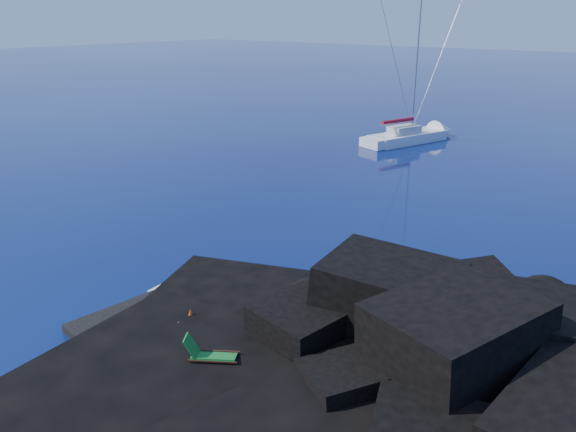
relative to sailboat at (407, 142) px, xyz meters
name	(u,v)px	position (x,y,z in m)	size (l,w,h in m)	color
ground	(107,313)	(5.98, -38.37, 0.00)	(400.00, 400.00, 0.00)	#030333
headland	(422,402)	(18.98, -35.37, 0.00)	(24.00, 24.00, 3.60)	black
beach	(188,345)	(10.48, -37.87, 0.00)	(8.50, 6.00, 0.70)	black
surf_foam	(274,304)	(10.98, -33.37, 0.00)	(10.00, 8.00, 0.06)	white
sailboat	(407,142)	(0.00, 0.00, 0.00)	(2.75, 13.10, 13.74)	white
deck_chair	(214,350)	(12.62, -38.52, 0.96)	(1.77, 0.77, 1.22)	#186F27
towel	(171,324)	(9.31, -37.67, 0.37)	(1.83, 0.87, 0.05)	white
sunbather	(171,321)	(9.31, -37.67, 0.52)	(1.74, 0.45, 0.24)	tan
marker_cone	(191,315)	(9.70, -36.99, 0.62)	(0.36, 0.36, 0.55)	#FB430D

